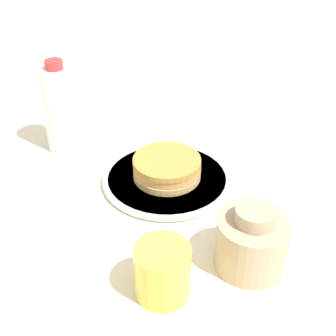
% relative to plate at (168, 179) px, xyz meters
% --- Properties ---
extents(ground_plane, '(4.00, 4.00, 0.00)m').
position_rel_plate_xyz_m(ground_plane, '(-0.02, -0.00, -0.01)').
color(ground_plane, beige).
extents(plate, '(0.25, 0.25, 0.01)m').
position_rel_plate_xyz_m(plate, '(0.00, 0.00, 0.00)').
color(plate, white).
rests_on(plate, ground_plane).
extents(pancake_stack, '(0.13, 0.14, 0.04)m').
position_rel_plate_xyz_m(pancake_stack, '(-0.00, -0.00, 0.03)').
color(pancake_stack, tan).
rests_on(pancake_stack, plate).
extents(juice_glass, '(0.08, 0.08, 0.08)m').
position_rel_plate_xyz_m(juice_glass, '(0.26, 0.08, 0.04)').
color(juice_glass, yellow).
rests_on(juice_glass, ground_plane).
extents(cream_jug, '(0.11, 0.11, 0.11)m').
position_rel_plate_xyz_m(cream_jug, '(0.17, 0.19, 0.04)').
color(cream_jug, tan).
rests_on(cream_jug, ground_plane).
extents(water_bottle_mid, '(0.07, 0.07, 0.20)m').
position_rel_plate_xyz_m(water_bottle_mid, '(-0.05, -0.26, 0.09)').
color(water_bottle_mid, white).
rests_on(water_bottle_mid, ground_plane).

